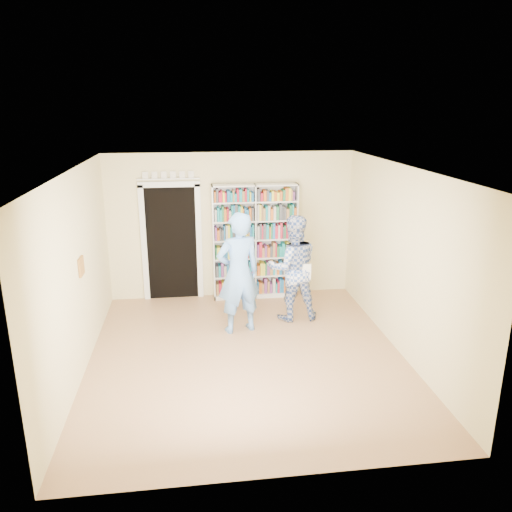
# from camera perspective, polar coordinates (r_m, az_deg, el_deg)

# --- Properties ---
(floor) EXTENTS (5.00, 5.00, 0.00)m
(floor) POSITION_cam_1_polar(r_m,az_deg,el_deg) (7.40, -1.06, -11.34)
(floor) COLOR #A87951
(floor) RESTS_ON ground
(ceiling) EXTENTS (5.00, 5.00, 0.00)m
(ceiling) POSITION_cam_1_polar(r_m,az_deg,el_deg) (6.57, -1.19, 9.91)
(ceiling) COLOR white
(ceiling) RESTS_ON wall_back
(wall_back) EXTENTS (4.50, 0.00, 4.50)m
(wall_back) POSITION_cam_1_polar(r_m,az_deg,el_deg) (9.26, -2.86, 3.45)
(wall_back) COLOR beige
(wall_back) RESTS_ON floor
(wall_left) EXTENTS (0.00, 5.00, 5.00)m
(wall_left) POSITION_cam_1_polar(r_m,az_deg,el_deg) (6.99, -19.78, -2.03)
(wall_left) COLOR beige
(wall_left) RESTS_ON floor
(wall_right) EXTENTS (0.00, 5.00, 5.00)m
(wall_right) POSITION_cam_1_polar(r_m,az_deg,el_deg) (7.44, 16.36, -0.59)
(wall_right) COLOR beige
(wall_right) RESTS_ON floor
(bookshelf) EXTENTS (1.56, 0.29, 2.14)m
(bookshelf) POSITION_cam_1_polar(r_m,az_deg,el_deg) (9.22, -0.13, 1.69)
(bookshelf) COLOR white
(bookshelf) RESTS_ON floor
(doorway) EXTENTS (1.10, 0.08, 2.43)m
(doorway) POSITION_cam_1_polar(r_m,az_deg,el_deg) (9.26, -9.64, 2.14)
(doorway) COLOR black
(doorway) RESTS_ON floor
(wall_art) EXTENTS (0.03, 0.25, 0.25)m
(wall_art) POSITION_cam_1_polar(r_m,az_deg,el_deg) (7.16, -19.34, -1.13)
(wall_art) COLOR brown
(wall_art) RESTS_ON wall_left
(man_blue) EXTENTS (0.81, 0.64, 1.95)m
(man_blue) POSITION_cam_1_polar(r_m,az_deg,el_deg) (7.81, -2.00, -1.98)
(man_blue) COLOR #679CE6
(man_blue) RESTS_ON floor
(man_plaid) EXTENTS (0.89, 0.71, 1.80)m
(man_plaid) POSITION_cam_1_polar(r_m,az_deg,el_deg) (8.32, 4.22, -1.37)
(man_plaid) COLOR #34529F
(man_plaid) RESTS_ON floor
(paper_sheet) EXTENTS (0.19, 0.02, 0.27)m
(paper_sheet) POSITION_cam_1_polar(r_m,az_deg,el_deg) (8.13, 5.65, -1.82)
(paper_sheet) COLOR white
(paper_sheet) RESTS_ON man_plaid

